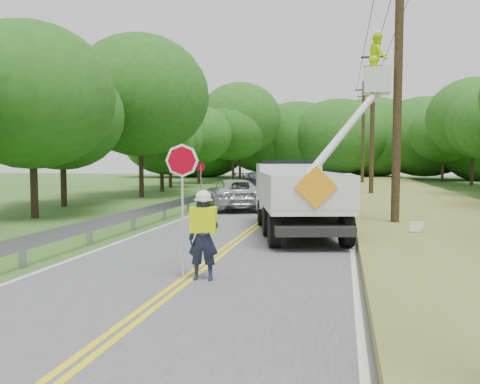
# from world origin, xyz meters

# --- Properties ---
(ground) EXTENTS (140.00, 140.00, 0.00)m
(ground) POSITION_xyz_m (0.00, 0.00, 0.00)
(ground) COLOR #2D5A18
(ground) RESTS_ON ground
(road) EXTENTS (7.20, 96.00, 0.03)m
(road) POSITION_xyz_m (0.00, 14.00, 0.01)
(road) COLOR #4C4C4E
(road) RESTS_ON ground
(guardrail) EXTENTS (0.18, 48.00, 0.77)m
(guardrail) POSITION_xyz_m (-4.02, 14.91, 0.55)
(guardrail) COLOR #919398
(guardrail) RESTS_ON ground
(utility_poles) EXTENTS (1.60, 43.30, 10.00)m
(utility_poles) POSITION_xyz_m (5.00, 17.02, 5.27)
(utility_poles) COLOR black
(utility_poles) RESTS_ON ground
(tall_grass_verge) EXTENTS (7.00, 96.00, 0.30)m
(tall_grass_verge) POSITION_xyz_m (7.10, 14.00, 0.15)
(tall_grass_verge) COLOR olive
(tall_grass_verge) RESTS_ON ground
(treeline_left) EXTENTS (10.98, 53.74, 11.78)m
(treeline_left) POSITION_xyz_m (-10.13, 31.07, 6.02)
(treeline_left) COLOR #332319
(treeline_left) RESTS_ON ground
(treeline_horizon) EXTENTS (58.48, 15.95, 12.71)m
(treeline_horizon) POSITION_xyz_m (1.64, 56.10, 5.50)
(treeline_horizon) COLOR #214D15
(treeline_horizon) RESTS_ON ground
(flagger) EXTENTS (1.10, 0.49, 2.83)m
(flagger) POSITION_xyz_m (0.34, 0.78, 1.03)
(flagger) COLOR #191E33
(flagger) RESTS_ON road
(bucket_truck) EXTENTS (5.06, 7.43, 6.91)m
(bucket_truck) POSITION_xyz_m (1.63, 8.51, 1.57)
(bucket_truck) COLOR black
(bucket_truck) RESTS_ON road
(suv_silver) EXTENTS (4.27, 5.97, 1.51)m
(suv_silver) POSITION_xyz_m (-2.24, 14.92, 0.78)
(suv_silver) COLOR silver
(suv_silver) RESTS_ON road
(suv_darkgrey) EXTENTS (4.40, 6.13, 1.65)m
(suv_darkgrey) POSITION_xyz_m (-2.35, 25.92, 0.84)
(suv_darkgrey) COLOR #3D4146
(suv_darkgrey) RESTS_ON road
(stop_sign_permanent) EXTENTS (0.50, 0.09, 2.35)m
(stop_sign_permanent) POSITION_xyz_m (-4.90, 17.86, 1.54)
(stop_sign_permanent) COLOR #919398
(stop_sign_permanent) RESTS_ON ground
(yard_sign) EXTENTS (0.44, 0.16, 0.65)m
(yard_sign) POSITION_xyz_m (5.37, 6.55, 0.46)
(yard_sign) COLOR white
(yard_sign) RESTS_ON ground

